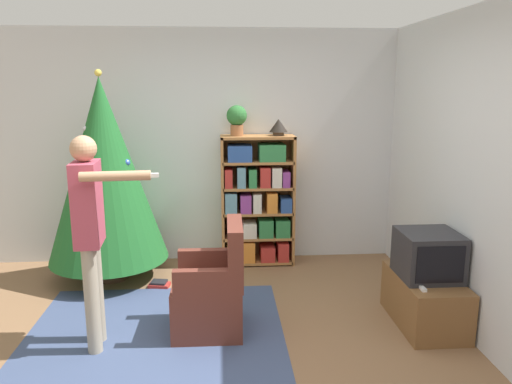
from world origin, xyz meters
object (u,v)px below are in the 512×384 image
object	(u,v)px
potted_plant	(237,118)
bookshelf	(258,202)
table_lamp	(278,126)
television	(428,255)
armchair	(213,293)
christmas_tree	(104,171)
standing_person	(90,226)

from	to	relation	value
potted_plant	bookshelf	bearing A→B (deg)	-2.57
bookshelf	table_lamp	size ratio (longest dim) A/B	7.25
table_lamp	bookshelf	bearing A→B (deg)	-177.45
bookshelf	television	size ratio (longest dim) A/B	3.03
potted_plant	table_lamp	bearing A→B (deg)	0.00
television	table_lamp	world-z (taller)	table_lamp
television	table_lamp	distance (m)	2.14
armchair	christmas_tree	bearing A→B (deg)	-137.68
television	christmas_tree	size ratio (longest dim) A/B	0.22
christmas_tree	table_lamp	distance (m)	1.88
potted_plant	television	bearing A→B (deg)	-46.33
christmas_tree	table_lamp	size ratio (longest dim) A/B	10.71
christmas_tree	table_lamp	bearing A→B (deg)	11.51
table_lamp	potted_plant	bearing A→B (deg)	180.00
television	standing_person	bearing A→B (deg)	-176.12
bookshelf	christmas_tree	distance (m)	1.67
christmas_tree	television	bearing A→B (deg)	-23.20
standing_person	bookshelf	bearing A→B (deg)	138.25
bookshelf	armchair	size ratio (longest dim) A/B	1.58
armchair	standing_person	xyz separation A→B (m)	(-0.89, -0.20, 0.65)
television	christmas_tree	xyz separation A→B (m)	(-2.88, 1.23, 0.53)
potted_plant	armchair	bearing A→B (deg)	-99.35
armchair	potted_plant	bearing A→B (deg)	171.12
potted_plant	table_lamp	distance (m)	0.46
standing_person	table_lamp	distance (m)	2.46
christmas_tree	armchair	world-z (taller)	christmas_tree
armchair	table_lamp	world-z (taller)	table_lamp
bookshelf	table_lamp	xyz separation A→B (m)	(0.23, 0.01, 0.84)
bookshelf	standing_person	size ratio (longest dim) A/B	0.88
television	armchair	size ratio (longest dim) A/B	0.52
armchair	potted_plant	xyz separation A→B (m)	(0.26, 1.58, 1.32)
armchair	table_lamp	bearing A→B (deg)	156.21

